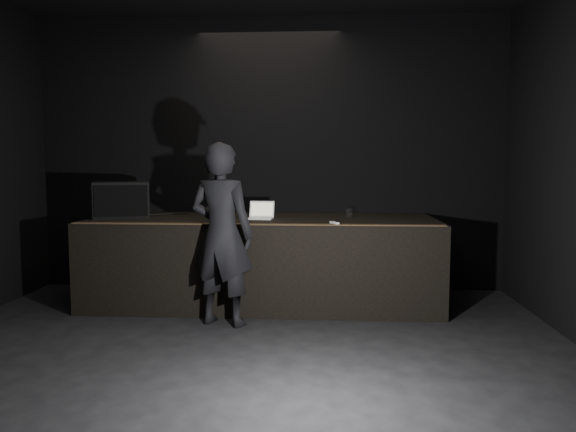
% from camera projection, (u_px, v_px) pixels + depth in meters
% --- Properties ---
extents(ground, '(7.00, 7.00, 0.00)m').
position_uv_depth(ground, '(222.00, 397.00, 3.94)').
color(ground, black).
rests_on(ground, ground).
extents(room_walls, '(6.10, 7.10, 3.52)m').
position_uv_depth(room_walls, '(219.00, 106.00, 3.75)').
color(room_walls, black).
rests_on(room_walls, ground).
extents(stage_riser, '(4.00, 1.50, 1.00)m').
position_uv_depth(stage_riser, '(263.00, 260.00, 6.61)').
color(stage_riser, black).
rests_on(stage_riser, ground).
extents(riser_lip, '(3.92, 0.10, 0.01)m').
position_uv_depth(riser_lip, '(256.00, 224.00, 5.85)').
color(riser_lip, brown).
rests_on(riser_lip, stage_riser).
extents(stage_monitor, '(0.74, 0.63, 0.42)m').
position_uv_depth(stage_monitor, '(122.00, 200.00, 6.60)').
color(stage_monitor, black).
rests_on(stage_monitor, stage_riser).
extents(cable, '(0.76, 0.43, 0.02)m').
position_uv_depth(cable, '(153.00, 215.00, 6.90)').
color(cable, black).
rests_on(cable, stage_riser).
extents(laptop, '(0.31, 0.28, 0.20)m').
position_uv_depth(laptop, '(261.00, 214.00, 6.48)').
color(laptop, white).
rests_on(laptop, stage_riser).
extents(beer_can, '(0.07, 0.07, 0.16)m').
position_uv_depth(beer_can, '(209.00, 215.00, 6.09)').
color(beer_can, silver).
rests_on(beer_can, stage_riser).
extents(plastic_cup, '(0.08, 0.08, 0.10)m').
position_uv_depth(plastic_cup, '(349.00, 213.00, 6.67)').
color(plastic_cup, white).
rests_on(plastic_cup, stage_riser).
extents(wii_remote, '(0.10, 0.16, 0.03)m').
position_uv_depth(wii_remote, '(334.00, 223.00, 5.86)').
color(wii_remote, silver).
rests_on(wii_remote, stage_riser).
extents(person, '(0.77, 0.61, 1.85)m').
position_uv_depth(person, '(222.00, 235.00, 5.64)').
color(person, black).
rests_on(person, ground).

